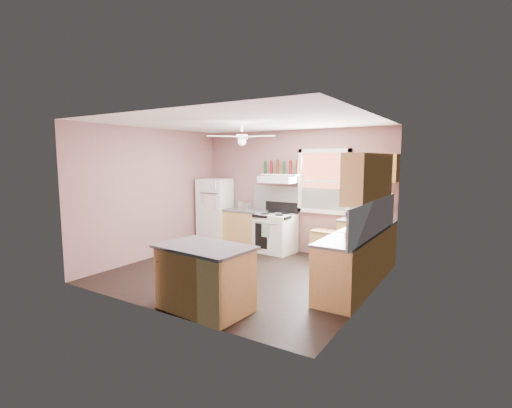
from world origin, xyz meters
The scene contains 32 objects.
floor centered at (0.00, 0.00, 0.00)m, with size 4.50×4.50×0.00m, color black.
ceiling centered at (0.00, 0.00, 2.70)m, with size 4.50×4.50×0.00m, color white.
wall_back centered at (0.00, 2.02, 1.35)m, with size 4.50×0.05×2.70m, color #815857.
wall_right centered at (2.27, 0.00, 1.35)m, with size 0.05×4.00×2.70m, color #815857.
wall_left centered at (-2.27, 0.00, 1.35)m, with size 0.05×4.00×2.70m, color #815857.
backsplash_back centered at (0.45, 1.99, 1.18)m, with size 2.90×0.03×0.55m, color white.
backsplash_right centered at (2.23, 0.30, 1.18)m, with size 0.03×2.60×0.55m, color white.
window_view centered at (0.75, 1.98, 1.60)m, with size 1.00×0.02×1.20m, color brown.
window_frame centered at (0.75, 1.96, 1.60)m, with size 1.16×0.07×1.36m, color white.
refrigerator centered at (-1.87, 1.60, 0.80)m, with size 0.68×0.66×1.60m, color white.
base_cabinet_left centered at (-1.06, 1.70, 0.43)m, with size 0.90×0.60×0.86m, color #B2884A.
counter_left centered at (-1.06, 1.70, 0.88)m, with size 0.92×0.62×0.04m, color #49494B.
toaster centered at (-1.03, 1.61, 0.99)m, with size 0.28×0.16×0.18m, color silver.
stove centered at (-0.26, 1.68, 0.43)m, with size 0.82×0.64×0.86m, color white.
range_hood centered at (-0.23, 1.75, 1.62)m, with size 0.78×0.50×0.14m, color white.
bottle_shelf centered at (-0.23, 1.87, 1.72)m, with size 0.90×0.26×0.03m, color white.
cart centered at (0.95, 1.71, 0.30)m, with size 0.61×0.40×0.61m, color #B2884A.
base_cabinet_corner centered at (1.75, 1.70, 0.43)m, with size 1.00×0.60×0.86m, color #B2884A.
base_cabinet_right centered at (1.95, 0.30, 0.43)m, with size 0.60×2.20×0.86m, color #B2884A.
counter_corner centered at (1.75, 1.70, 0.88)m, with size 1.02×0.62×0.04m, color #49494B.
counter_right centered at (1.94, 0.30, 0.88)m, with size 0.62×2.22×0.04m, color #49494B.
sink centered at (1.94, 0.50, 0.90)m, with size 0.55×0.45×0.03m, color silver.
faucet centered at (2.10, 0.50, 0.97)m, with size 0.03×0.03×0.14m, color silver.
upper_cabinet_right centered at (2.08, 0.50, 1.78)m, with size 0.33×1.80×0.76m, color #B2884A.
upper_cabinet_corner centered at (1.95, 1.83, 1.90)m, with size 0.60×0.33×0.52m, color #B2884A.
paper_towel centered at (2.07, 1.86, 1.25)m, with size 0.12×0.12×0.26m, color white.
island centered at (0.46, -1.60, 0.43)m, with size 1.21×0.77×0.86m, color #B2884A.
island_top centered at (0.46, -1.60, 0.88)m, with size 1.28×0.84×0.04m, color #49494B.
ceiling_fan_hub centered at (0.00, 0.00, 2.45)m, with size 0.20×0.20×0.08m, color white.
soap_bottle centered at (1.97, -0.14, 1.01)m, with size 0.09×0.09×0.23m, color silver.
red_caddy centered at (1.87, 0.52, 0.95)m, with size 0.18×0.12×0.10m, color red.
wine_bottles centered at (-0.22, 1.87, 1.88)m, with size 0.86×0.06×0.31m.
Camera 1 is at (3.65, -5.41, 2.08)m, focal length 26.00 mm.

